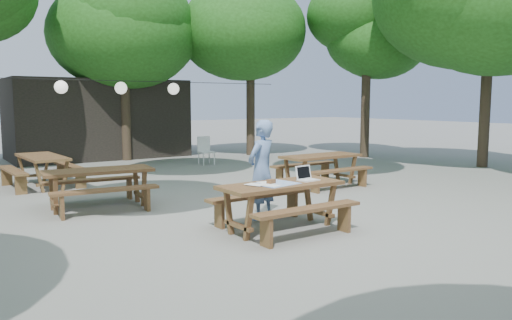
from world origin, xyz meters
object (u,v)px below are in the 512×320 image
at_px(main_picnic_table, 281,206).
at_px(woman, 261,170).
at_px(picnic_table_nw, 98,188).
at_px(plastic_chair, 206,156).

bearing_deg(main_picnic_table, woman, 78.05).
xyz_separation_m(picnic_table_nw, plastic_chair, (4.91, 4.69, -0.13)).
height_order(picnic_table_nw, woman, woman).
height_order(main_picnic_table, plastic_chair, plastic_chair).
bearing_deg(woman, picnic_table_nw, -71.07).
distance_m(main_picnic_table, plastic_chair, 8.51).
bearing_deg(picnic_table_nw, plastic_chair, 49.55).
height_order(woman, plastic_chair, woman).
xyz_separation_m(picnic_table_nw, woman, (2.05, -2.49, 0.47)).
relative_size(main_picnic_table, picnic_table_nw, 0.97).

